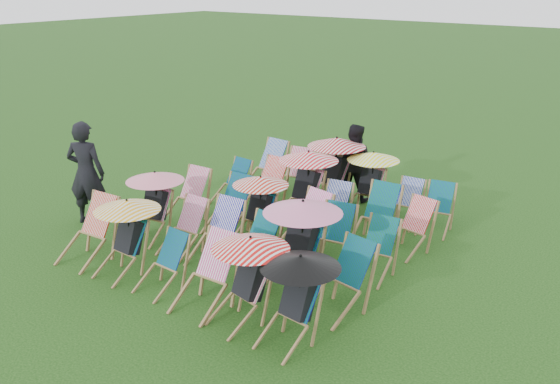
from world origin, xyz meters
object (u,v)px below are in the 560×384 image
Objects in this scene: deckchair_0 at (87,231)px; person_rear at (353,162)px; deckchair_5 at (293,299)px; person_left at (86,173)px; deckchair_29 at (436,209)px.

deckchair_0 is 5.48m from person_rear.
deckchair_5 is 5.53m from person_rear.
person_left is at bearing 37.95° from person_rear.
person_left is (-1.35, 1.02, 0.46)m from deckchair_0.
deckchair_0 is 4.11m from deckchair_5.
deckchair_29 is at bearing 151.82° from person_rear.
person_left is 5.25m from person_rear.
deckchair_29 is (4.00, 4.59, -0.09)m from deckchair_0.
person_left is at bearing 175.22° from deckchair_5.
deckchair_5 reaches higher than deckchair_29.
person_left is at bearing 138.51° from deckchair_0.
deckchair_29 is 6.45m from person_left.
person_left reaches higher than person_rear.
deckchair_5 is 0.75× the size of person_rear.
deckchair_5 is 4.54m from deckchair_29.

